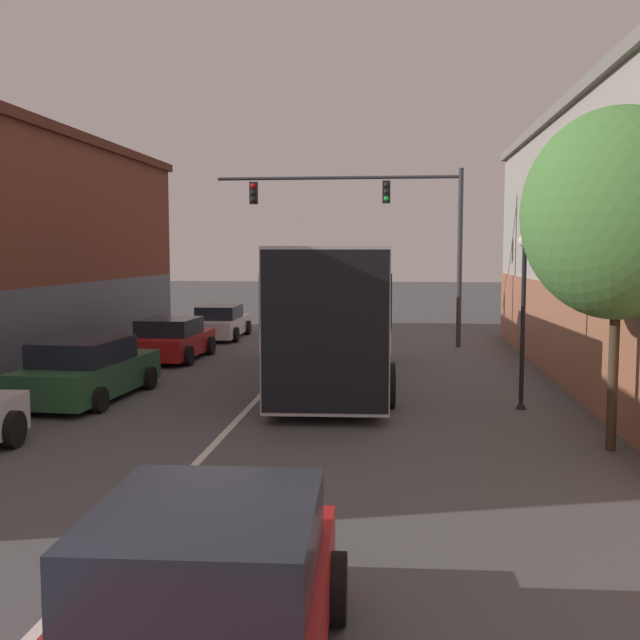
# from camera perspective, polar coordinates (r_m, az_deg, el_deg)

# --- Properties ---
(lane_center_line) EXTENTS (0.14, 39.87, 0.01)m
(lane_center_line) POSITION_cam_1_polar(r_m,az_deg,el_deg) (17.92, -4.67, -5.87)
(lane_center_line) COLOR silver
(lane_center_line) RESTS_ON ground_plane
(bus) EXTENTS (3.25, 10.74, 3.56)m
(bus) POSITION_cam_1_polar(r_m,az_deg,el_deg) (19.76, 1.16, 1.02)
(bus) COLOR #B7B7BC
(bus) RESTS_ON ground_plane
(hatchback_foreground) EXTENTS (2.30, 4.18, 1.47)m
(hatchback_foreground) POSITION_cam_1_polar(r_m,az_deg,el_deg) (6.30, -8.96, -20.94)
(hatchback_foreground) COLOR red
(hatchback_foreground) RESTS_ON ground_plane
(parked_car_left_near) EXTENTS (1.99, 4.36, 1.31)m
(parked_car_left_near) POSITION_cam_1_polar(r_m,az_deg,el_deg) (29.97, -7.59, -0.19)
(parked_car_left_near) COLOR silver
(parked_car_left_near) RESTS_ON ground_plane
(parked_car_left_far) EXTENTS (2.27, 4.60, 1.44)m
(parked_car_left_far) POSITION_cam_1_polar(r_m,az_deg,el_deg) (18.35, -17.31, -3.70)
(parked_car_left_far) COLOR #285633
(parked_car_left_far) RESTS_ON ground_plane
(parked_car_left_distant) EXTENTS (2.15, 3.97, 1.33)m
(parked_car_left_distant) POSITION_cam_1_polar(r_m,az_deg,el_deg) (24.34, -11.27, -1.49)
(parked_car_left_distant) COLOR red
(parked_car_left_distant) RESTS_ON ground_plane
(traffic_signal_gantry) EXTENTS (8.88, 0.36, 6.39)m
(traffic_signal_gantry) POSITION_cam_1_polar(r_m,az_deg,el_deg) (27.23, 4.97, 7.82)
(traffic_signal_gantry) COLOR #333338
(traffic_signal_gantry) RESTS_ON ground_plane
(street_lamp) EXTENTS (0.28, 0.28, 3.83)m
(street_lamp) POSITION_cam_1_polar(r_m,az_deg,el_deg) (16.85, 15.22, 0.34)
(street_lamp) COLOR black
(street_lamp) RESTS_ON ground_plane
(street_tree_near) EXTENTS (3.28, 2.95, 5.90)m
(street_tree_near) POSITION_cam_1_polar(r_m,az_deg,el_deg) (13.77, 21.82, 7.49)
(street_tree_near) COLOR #3D2D1E
(street_tree_near) RESTS_ON ground_plane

